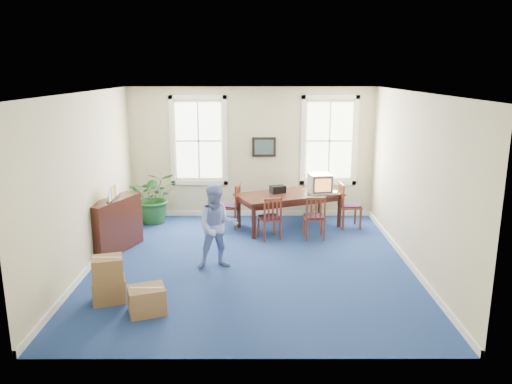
{
  "coord_description": "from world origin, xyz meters",
  "views": [
    {
      "loc": [
        0.08,
        -8.91,
        3.57
      ],
      "look_at": [
        0.1,
        0.6,
        1.25
      ],
      "focal_mm": 35.0,
      "sensor_mm": 36.0,
      "label": 1
    }
  ],
  "objects_px": {
    "credenza": "(115,226)",
    "cardboard_boxes": "(122,276)",
    "chair_near_left": "(269,217)",
    "crt_tv": "(320,183)",
    "potted_plant": "(154,197)",
    "conference_table": "(289,210)",
    "man": "(217,227)"
  },
  "relations": [
    {
      "from": "crt_tv",
      "to": "man",
      "type": "xyz_separation_m",
      "value": [
        -2.19,
        -2.5,
        -0.25
      ]
    },
    {
      "from": "crt_tv",
      "to": "man",
      "type": "relative_size",
      "value": 0.34
    },
    {
      "from": "chair_near_left",
      "to": "potted_plant",
      "type": "bearing_deg",
      "value": -44.19
    },
    {
      "from": "man",
      "to": "credenza",
      "type": "bearing_deg",
      "value": 148.29
    },
    {
      "from": "chair_near_left",
      "to": "cardboard_boxes",
      "type": "relative_size",
      "value": 0.7
    },
    {
      "from": "potted_plant",
      "to": "cardboard_boxes",
      "type": "xyz_separation_m",
      "value": [
        0.29,
        -4.17,
        -0.24
      ]
    },
    {
      "from": "conference_table",
      "to": "chair_near_left",
      "type": "relative_size",
      "value": 2.5
    },
    {
      "from": "chair_near_left",
      "to": "potted_plant",
      "type": "xyz_separation_m",
      "value": [
        -2.72,
        1.21,
        0.15
      ]
    },
    {
      "from": "conference_table",
      "to": "man",
      "type": "distance_m",
      "value": 2.89
    },
    {
      "from": "conference_table",
      "to": "chair_near_left",
      "type": "xyz_separation_m",
      "value": [
        -0.49,
        -0.81,
        0.07
      ]
    },
    {
      "from": "credenza",
      "to": "chair_near_left",
      "type": "bearing_deg",
      "value": 35.92
    },
    {
      "from": "man",
      "to": "chair_near_left",
      "type": "bearing_deg",
      "value": 48.91
    },
    {
      "from": "man",
      "to": "potted_plant",
      "type": "height_order",
      "value": "man"
    },
    {
      "from": "cardboard_boxes",
      "to": "crt_tv",
      "type": "bearing_deg",
      "value": 46.61
    },
    {
      "from": "chair_near_left",
      "to": "crt_tv",
      "type": "bearing_deg",
      "value": -164.17
    },
    {
      "from": "crt_tv",
      "to": "credenza",
      "type": "height_order",
      "value": "crt_tv"
    },
    {
      "from": "conference_table",
      "to": "credenza",
      "type": "xyz_separation_m",
      "value": [
        -3.63,
        -1.58,
        0.13
      ]
    },
    {
      "from": "crt_tv",
      "to": "potted_plant",
      "type": "xyz_separation_m",
      "value": [
        -3.91,
        0.35,
        -0.4
      ]
    },
    {
      "from": "chair_near_left",
      "to": "man",
      "type": "height_order",
      "value": "man"
    },
    {
      "from": "conference_table",
      "to": "crt_tv",
      "type": "bearing_deg",
      "value": -18.95
    },
    {
      "from": "chair_near_left",
      "to": "credenza",
      "type": "relative_size",
      "value": 0.7
    },
    {
      "from": "conference_table",
      "to": "crt_tv",
      "type": "xyz_separation_m",
      "value": [
        0.7,
        0.05,
        0.63
      ]
    },
    {
      "from": "chair_near_left",
      "to": "man",
      "type": "distance_m",
      "value": 1.94
    },
    {
      "from": "credenza",
      "to": "cardboard_boxes",
      "type": "height_order",
      "value": "credenza"
    },
    {
      "from": "potted_plant",
      "to": "cardboard_boxes",
      "type": "bearing_deg",
      "value": -85.97
    },
    {
      "from": "crt_tv",
      "to": "chair_near_left",
      "type": "distance_m",
      "value": 1.57
    },
    {
      "from": "potted_plant",
      "to": "conference_table",
      "type": "bearing_deg",
      "value": -7.1
    },
    {
      "from": "crt_tv",
      "to": "credenza",
      "type": "relative_size",
      "value": 0.39
    },
    {
      "from": "crt_tv",
      "to": "chair_near_left",
      "type": "bearing_deg",
      "value": -153.05
    },
    {
      "from": "conference_table",
      "to": "cardboard_boxes",
      "type": "height_order",
      "value": "conference_table"
    },
    {
      "from": "cardboard_boxes",
      "to": "chair_near_left",
      "type": "bearing_deg",
      "value": 50.66
    },
    {
      "from": "chair_near_left",
      "to": "man",
      "type": "xyz_separation_m",
      "value": [
        -1.0,
        -1.64,
        0.31
      ]
    }
  ]
}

